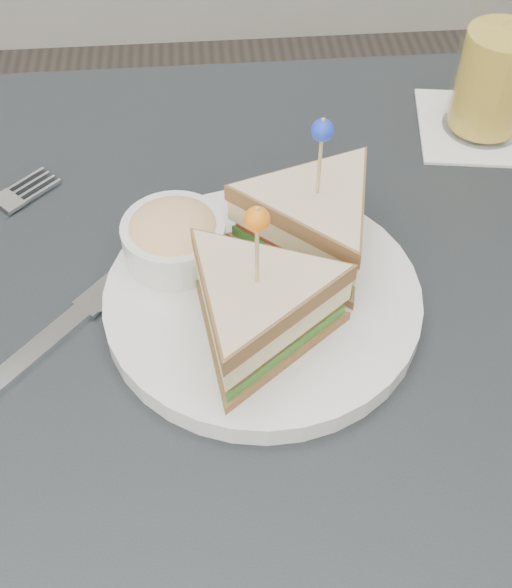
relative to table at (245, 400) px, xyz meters
The scene contains 4 objects.
table is the anchor object (origin of this frame).
plate_meal 0.13m from the table, 61.12° to the left, with size 0.29×0.29×0.15m.
cutlery_knife 0.15m from the table, 156.53° to the left, with size 0.18×0.19×0.01m.
drink_set 0.39m from the table, 44.62° to the left, with size 0.14×0.14×0.16m.
Camera 1 is at (-0.02, -0.34, 1.21)m, focal length 45.00 mm.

